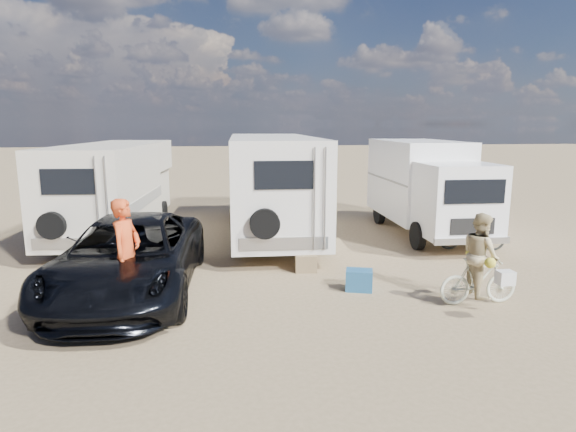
{
  "coord_description": "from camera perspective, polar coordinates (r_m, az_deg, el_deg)",
  "views": [
    {
      "loc": [
        -2.18,
        -7.71,
        3.41
      ],
      "look_at": [
        -0.52,
        3.26,
        1.3
      ],
      "focal_mm": 30.14,
      "sensor_mm": 36.0,
      "label": 1
    }
  ],
  "objects": [
    {
      "name": "ground",
      "position": [
        8.71,
        6.79,
        -12.36
      ],
      "size": [
        140.0,
        140.0,
        0.0
      ],
      "primitive_type": "plane",
      "color": "#997F5B",
      "rests_on": "ground"
    },
    {
      "name": "rv_main",
      "position": [
        15.03,
        -1.93,
        3.55
      ],
      "size": [
        2.83,
        8.22,
        3.05
      ],
      "primitive_type": null,
      "rotation": [
        0.0,
        0.0,
        -0.05
      ],
      "color": "white",
      "rests_on": "ground"
    },
    {
      "name": "rv_left",
      "position": [
        15.74,
        -19.73,
        2.85
      ],
      "size": [
        2.83,
        7.39,
        2.82
      ],
      "primitive_type": null,
      "rotation": [
        0.0,
        0.0,
        -0.09
      ],
      "color": "white",
      "rests_on": "ground"
    },
    {
      "name": "box_truck",
      "position": [
        15.58,
        16.08,
        3.11
      ],
      "size": [
        2.32,
        6.03,
        2.89
      ],
      "primitive_type": null,
      "rotation": [
        0.0,
        0.0,
        -0.04
      ],
      "color": "white",
      "rests_on": "ground"
    },
    {
      "name": "dark_suv",
      "position": [
        10.31,
        -18.15,
        -4.58
      ],
      "size": [
        2.91,
        5.73,
        1.55
      ],
      "primitive_type": "imported",
      "rotation": [
        0.0,
        0.0,
        -0.06
      ],
      "color": "black",
      "rests_on": "ground"
    },
    {
      "name": "bike_man",
      "position": [
        9.35,
        -18.26,
        -8.15
      ],
      "size": [
        1.87,
        1.19,
        0.93
      ],
      "primitive_type": "imported",
      "rotation": [
        0.0,
        0.0,
        1.22
      ],
      "color": "#CC3803",
      "rests_on": "ground"
    },
    {
      "name": "bike_woman",
      "position": [
        10.02,
        21.55,
        -7.13
      ],
      "size": [
        1.55,
        0.46,
        0.92
      ],
      "primitive_type": "imported",
      "rotation": [
        0.0,
        0.0,
        1.55
      ],
      "color": "beige",
      "rests_on": "ground"
    },
    {
      "name": "rider_man",
      "position": [
        9.21,
        -18.45,
        -5.15
      ],
      "size": [
        0.68,
        0.83,
        1.95
      ],
      "primitive_type": "imported",
      "rotation": [
        0.0,
        0.0,
        1.22
      ],
      "color": "#DB481C",
      "rests_on": "ground"
    },
    {
      "name": "rider_woman",
      "position": [
        9.92,
        21.68,
        -5.25
      ],
      "size": [
        0.62,
        0.79,
        1.6
      ],
      "primitive_type": "imported",
      "rotation": [
        0.0,
        0.0,
        1.55
      ],
      "color": "tan",
      "rests_on": "ground"
    },
    {
      "name": "bike_parked",
      "position": [
        14.18,
        20.84,
        -1.93
      ],
      "size": [
        1.87,
        1.06,
        0.93
      ],
      "primitive_type": "imported",
      "rotation": [
        0.0,
        0.0,
        1.3
      ],
      "color": "#252724",
      "rests_on": "ground"
    },
    {
      "name": "cooler",
      "position": [
        10.25,
        8.39,
        -7.49
      ],
      "size": [
        0.64,
        0.54,
        0.44
      ],
      "primitive_type": "cube",
      "rotation": [
        0.0,
        0.0,
        -0.31
      ],
      "color": "#225785",
      "rests_on": "ground"
    },
    {
      "name": "crate",
      "position": [
        11.48,
        2.1,
        -5.47
      ],
      "size": [
        0.55,
        0.55,
        0.4
      ],
      "primitive_type": "cube",
      "rotation": [
        0.0,
        0.0,
        -0.11
      ],
      "color": "olive",
      "rests_on": "ground"
    }
  ]
}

